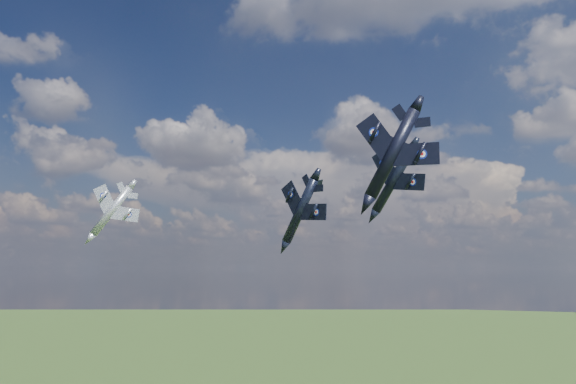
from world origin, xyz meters
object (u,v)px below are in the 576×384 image
at_px(jet_right_navy, 392,153).
at_px(jet_high_navy, 394,180).
at_px(jet_left_silver, 112,211).
at_px(jet_lead_navy, 300,211).

xyz_separation_m(jet_right_navy, jet_high_navy, (-5.48, 32.03, 2.25)).
height_order(jet_high_navy, jet_left_silver, jet_high_navy).
relative_size(jet_high_navy, jet_left_silver, 1.18).
xyz_separation_m(jet_lead_navy, jet_right_navy, (18.41, -22.98, 3.18)).
relative_size(jet_right_navy, jet_high_navy, 0.87).
height_order(jet_lead_navy, jet_right_navy, jet_right_navy).
bearing_deg(jet_high_navy, jet_lead_navy, -126.41).
height_order(jet_right_navy, jet_high_navy, jet_high_navy).
bearing_deg(jet_lead_navy, jet_high_navy, 55.70).
bearing_deg(jet_high_navy, jet_left_silver, -147.02).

